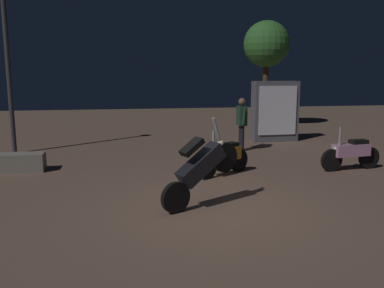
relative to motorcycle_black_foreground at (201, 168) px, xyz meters
The scene contains 8 objects.
ground_plane 0.81m from the motorcycle_black_foreground, 36.29° to the right, with size 40.00×40.00×0.00m, color brown.
motorcycle_black_foreground is the anchor object (origin of this frame).
motorcycle_pink_parked_left 4.81m from the motorcycle_black_foreground, 27.78° to the left, with size 1.66×0.42×1.11m.
motorcycle_orange_parked_right 2.46m from the motorcycle_black_foreground, 66.56° to the left, with size 1.44×1.00×1.11m.
person_rider_beside 5.59m from the motorcycle_black_foreground, 66.52° to the left, with size 0.26×0.67×1.64m.
streetlamp_near 7.87m from the motorcycle_black_foreground, 128.63° to the left, with size 0.36×0.36×5.28m.
tree_left_bg 11.64m from the motorcycle_black_foreground, 65.22° to the left, with size 1.96×1.96×4.56m.
kiosk_billboard 7.75m from the motorcycle_black_foreground, 59.93° to the left, with size 1.61×0.58×2.10m.
Camera 1 is at (-1.57, -7.00, 2.48)m, focal length 38.87 mm.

